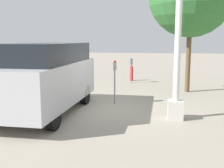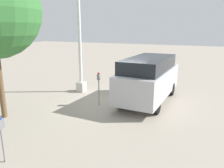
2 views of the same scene
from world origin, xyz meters
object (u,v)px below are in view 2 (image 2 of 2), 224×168
parking_meter_far (1,129)px  lamp_post (80,59)px  parked_van (149,78)px  parking_meter_near (99,81)px

parking_meter_far → lamp_post: lamp_post is taller
lamp_post → parked_van: bearing=-90.5°
parking_meter_near → parked_van: (1.58, -1.92, 0.02)m
parking_meter_near → parked_van: size_ratio=0.32×
parking_meter_near → parking_meter_far: bearing=165.4°
parking_meter_near → lamp_post: (1.61, 2.02, 0.69)m
parking_meter_far → lamp_post: 6.99m
parking_meter_near → parking_meter_far: (-5.07, 0.14, -0.19)m
parking_meter_near → parking_meter_far: parking_meter_near is taller
lamp_post → parking_meter_far: bearing=-164.2°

